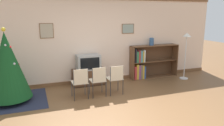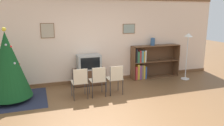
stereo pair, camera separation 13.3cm
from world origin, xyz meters
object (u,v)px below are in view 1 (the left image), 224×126
Objects in this scene: folding_chair_center at (98,80)px; standing_lamp at (186,44)px; christmas_tree at (7,66)px; bookshelf at (146,63)px; television at (88,62)px; vase at (152,41)px; folding_chair_right at (116,78)px; tv_console at (89,77)px; folding_chair_left at (80,82)px.

standing_lamp reaches higher than folding_chair_center.
bookshelf is at bearing 9.29° from christmas_tree.
vase reaches higher than television.
television is at bearing 114.44° from folding_chair_right.
tv_console is 1.20m from folding_chair_left.
christmas_tree is at bearing -164.00° from television.
television is 2.80× the size of vase.
standing_lamp is (2.73, 0.58, 0.73)m from folding_chair_right.
television is at bearing 65.56° from folding_chair_left.
bookshelf is (2.53, 1.14, 0.04)m from folding_chair_left.
folding_chair_left is (1.70, -0.45, -0.46)m from christmas_tree.
tv_console is 0.47m from television.
folding_chair_right is at bearing -65.56° from television.
bookshelf is (2.04, 0.06, 0.27)m from tv_console.
folding_chair_right is 2.89m from standing_lamp.
christmas_tree is 2.28m from television.
television is 1.20m from folding_chair_left.
christmas_tree is at bearing -170.72° from vase.
standing_lamp is at bearing -8.60° from television.
vase is (2.25, 0.10, 0.53)m from television.
folding_chair_left is 0.48× the size of bookshelf.
folding_chair_right is at bearing 0.00° from folding_chair_center.
folding_chair_center is 0.49m from folding_chair_right.
standing_lamp is at bearing -8.65° from tv_console.
folding_chair_right is at bearing -167.92° from standing_lamp.
bookshelf is at bearing 1.73° from tv_console.
folding_chair_left is 3.07m from vase.
folding_chair_left is at bearing -156.85° from vase.
tv_console is at bearing 90.00° from television.
bookshelf is at bearing -170.93° from vase.
vase is at bearing 33.60° from folding_chair_right.
standing_lamp is (3.22, 0.58, 0.73)m from folding_chair_center.
television is 3.29m from standing_lamp.
folding_chair_left is 3.23× the size of vase.
television is at bearing 171.40° from standing_lamp.
standing_lamp is at bearing 10.30° from folding_chair_center.
folding_chair_left is (-0.49, -1.07, 0.22)m from tv_console.
standing_lamp is at bearing -25.04° from bookshelf.
folding_chair_left is 0.53× the size of standing_lamp.
christmas_tree reaches higher than folding_chair_left.
tv_console is 3.39m from standing_lamp.
tv_console is 1.39× the size of television.
vase is 1.14m from standing_lamp.
standing_lamp is at bearing 12.08° from folding_chair_right.
television is 2.05m from bookshelf.
tv_console is 1.20m from folding_chair_right.
christmas_tree is 2.26× the size of folding_chair_left.
vase is at bearing 149.00° from standing_lamp.
bookshelf reaches higher than folding_chair_left.
standing_lamp is (0.97, -0.58, -0.05)m from vase.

